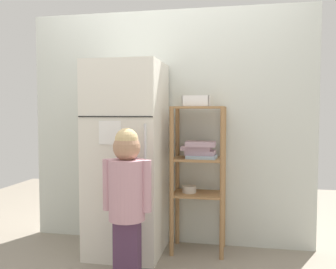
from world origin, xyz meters
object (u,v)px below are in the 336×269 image
object	(u,v)px
refrigerator	(127,158)
pantry_shelf_unit	(199,162)
child_standing	(127,189)
fruit_bin	(196,102)

from	to	relation	value
refrigerator	pantry_shelf_unit	xyz separation A→B (m)	(0.59, 0.13, -0.03)
child_standing	pantry_shelf_unit	distance (m)	0.80
refrigerator	pantry_shelf_unit	bearing A→B (deg)	12.73
pantry_shelf_unit	fruit_bin	bearing A→B (deg)	-155.28
child_standing	pantry_shelf_unit	world-z (taller)	pantry_shelf_unit
refrigerator	child_standing	xyz separation A→B (m)	(0.17, -0.53, -0.15)
child_standing	fruit_bin	xyz separation A→B (m)	(0.40, 0.65, 0.62)
refrigerator	child_standing	size ratio (longest dim) A/B	1.48
pantry_shelf_unit	fruit_bin	world-z (taller)	fruit_bin
refrigerator	pantry_shelf_unit	distance (m)	0.61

